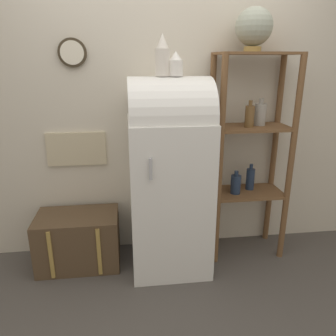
# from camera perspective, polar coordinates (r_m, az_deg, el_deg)

# --- Properties ---
(ground_plane) EXTENTS (12.00, 12.00, 0.00)m
(ground_plane) POSITION_cam_1_polar(r_m,az_deg,el_deg) (2.80, 0.85, -18.54)
(ground_plane) COLOR #4C4742
(wall_back) EXTENTS (7.00, 0.09, 2.70)m
(wall_back) POSITION_cam_1_polar(r_m,az_deg,el_deg) (2.83, -0.76, 11.65)
(wall_back) COLOR beige
(wall_back) RESTS_ON ground_plane
(refrigerator) EXTENTS (0.63, 0.66, 1.56)m
(refrigerator) POSITION_cam_1_polar(r_m,az_deg,el_deg) (2.61, 0.22, -0.81)
(refrigerator) COLOR white
(refrigerator) RESTS_ON ground_plane
(suitcase_trunk) EXTENTS (0.67, 0.43, 0.46)m
(suitcase_trunk) POSITION_cam_1_polar(r_m,az_deg,el_deg) (2.94, -15.29, -11.96)
(suitcase_trunk) COLOR brown
(suitcase_trunk) RESTS_ON ground_plane
(shelf_unit) EXTENTS (0.65, 0.37, 1.74)m
(shelf_unit) POSITION_cam_1_polar(r_m,az_deg,el_deg) (2.84, 14.04, 3.80)
(shelf_unit) COLOR brown
(shelf_unit) RESTS_ON ground_plane
(globe) EXTENTS (0.28, 0.28, 0.32)m
(globe) POSITION_cam_1_polar(r_m,az_deg,el_deg) (2.76, 14.75, 22.62)
(globe) COLOR #AD8942
(globe) RESTS_ON shelf_unit
(vase_left) EXTENTS (0.11, 0.11, 0.29)m
(vase_left) POSITION_cam_1_polar(r_m,az_deg,el_deg) (2.45, -0.96, 18.84)
(vase_left) COLOR silver
(vase_left) RESTS_ON refrigerator
(vase_center) EXTENTS (0.11, 0.11, 0.17)m
(vase_center) POSITION_cam_1_polar(r_m,az_deg,el_deg) (2.46, 1.34, 17.55)
(vase_center) COLOR white
(vase_center) RESTS_ON refrigerator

